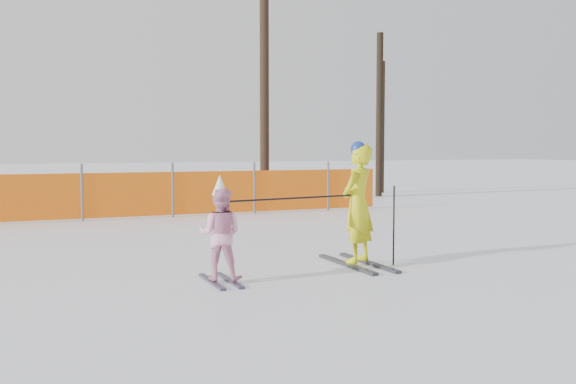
# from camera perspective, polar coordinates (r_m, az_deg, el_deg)

# --- Properties ---
(ground) EXTENTS (120.00, 120.00, 0.00)m
(ground) POSITION_cam_1_polar(r_m,az_deg,el_deg) (8.46, 1.34, -6.99)
(ground) COLOR white
(ground) RESTS_ON ground
(adult) EXTENTS (0.70, 1.54, 1.70)m
(adult) POSITION_cam_1_polar(r_m,az_deg,el_deg) (8.79, 6.23, -1.05)
(adult) COLOR black
(adult) RESTS_ON ground
(child) EXTENTS (0.67, 0.95, 1.29)m
(child) POSITION_cam_1_polar(r_m,az_deg,el_deg) (7.69, -6.05, -3.68)
(child) COLOR black
(child) RESTS_ON ground
(ski_poles) EXTENTS (2.41, 0.33, 1.09)m
(ski_poles) POSITION_cam_1_polar(r_m,az_deg,el_deg) (8.41, 3.98, -1.50)
(ski_poles) COLOR black
(ski_poles) RESTS_ON ground
(safety_fence) EXTENTS (17.34, 0.06, 1.25)m
(safety_fence) POSITION_cam_1_polar(r_m,az_deg,el_deg) (14.63, -23.31, -0.47)
(safety_fence) COLOR #595960
(safety_fence) RESTS_ON ground
(tree_trunks) EXTENTS (5.40, 2.13, 7.23)m
(tree_trunks) POSITION_cam_1_polar(r_m,az_deg,el_deg) (20.45, 3.14, 8.15)
(tree_trunks) COLOR black
(tree_trunks) RESTS_ON ground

